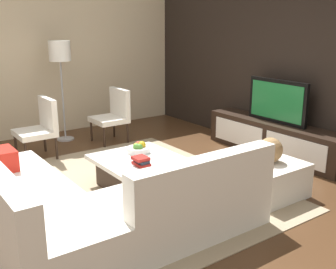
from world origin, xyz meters
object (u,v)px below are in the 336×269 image
(media_console, at_px, (274,139))
(coffee_table, at_px, (139,172))
(fruit_bowl, at_px, (138,148))
(decorative_ball, at_px, (270,150))
(sectional_couch, at_px, (88,205))
(accent_chair_near, at_px, (41,125))
(floor_lamp, at_px, (60,56))
(ottoman, at_px, (268,178))
(television, at_px, (277,101))
(book_stack, at_px, (141,161))
(accent_chair_far, at_px, (114,112))

(media_console, bearing_deg, coffee_table, -92.49)
(coffee_table, bearing_deg, fruit_bowl, 150.11)
(decorative_ball, bearing_deg, coffee_table, -132.98)
(sectional_couch, relative_size, accent_chair_near, 2.77)
(sectional_couch, xyz_separation_m, coffee_table, (-0.62, 0.96, -0.08))
(floor_lamp, distance_m, ottoman, 3.84)
(coffee_table, xyz_separation_m, fruit_bowl, (-0.18, 0.10, 0.23))
(fruit_bowl, bearing_deg, sectional_couch, -52.92)
(coffee_table, bearing_deg, television, 87.51)
(media_console, height_order, ottoman, media_console)
(media_console, bearing_deg, book_stack, -87.04)
(media_console, height_order, accent_chair_near, accent_chair_near)
(accent_chair_far, bearing_deg, media_console, 35.49)
(coffee_table, height_order, ottoman, ottoman)
(sectional_couch, height_order, coffee_table, sectional_couch)
(book_stack, bearing_deg, media_console, 92.96)
(sectional_couch, distance_m, accent_chair_near, 2.49)
(accent_chair_far, distance_m, decorative_ball, 2.97)
(sectional_couch, height_order, decorative_ball, sectional_couch)
(book_stack, bearing_deg, coffee_table, 152.80)
(ottoman, relative_size, accent_chair_far, 0.80)
(sectional_couch, bearing_deg, accent_chair_near, 170.18)
(media_console, bearing_deg, ottoman, -52.52)
(media_console, relative_size, accent_chair_near, 2.66)
(television, bearing_deg, coffee_table, -92.49)
(sectional_couch, height_order, accent_chair_near, accent_chair_near)
(decorative_ball, relative_size, book_stack, 1.32)
(sectional_couch, relative_size, coffee_table, 2.41)
(accent_chair_far, bearing_deg, television, 35.50)
(accent_chair_near, bearing_deg, media_console, 47.40)
(floor_lamp, height_order, book_stack, floor_lamp)
(sectional_couch, relative_size, accent_chair_far, 2.77)
(accent_chair_near, relative_size, book_stack, 4.08)
(decorative_ball, distance_m, book_stack, 1.45)
(floor_lamp, bearing_deg, accent_chair_far, 48.34)
(ottoman, bearing_deg, decorative_ball, 0.00)
(sectional_couch, height_order, accent_chair_far, accent_chair_far)
(accent_chair_near, distance_m, floor_lamp, 1.28)
(accent_chair_near, bearing_deg, television, 47.41)
(television, distance_m, coffee_table, 2.38)
(ottoman, relative_size, book_stack, 3.28)
(floor_lamp, height_order, fruit_bowl, floor_lamp)
(sectional_couch, bearing_deg, media_console, 99.11)
(accent_chair_near, height_order, floor_lamp, floor_lamp)
(book_stack, bearing_deg, television, 92.96)
(accent_chair_near, xyz_separation_m, decorative_ball, (2.84, 1.63, 0.05))
(floor_lamp, relative_size, book_stack, 7.65)
(television, distance_m, accent_chair_near, 3.44)
(fruit_bowl, xyz_separation_m, accent_chair_far, (-1.75, 0.62, 0.06))
(sectional_couch, distance_m, ottoman, 2.09)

